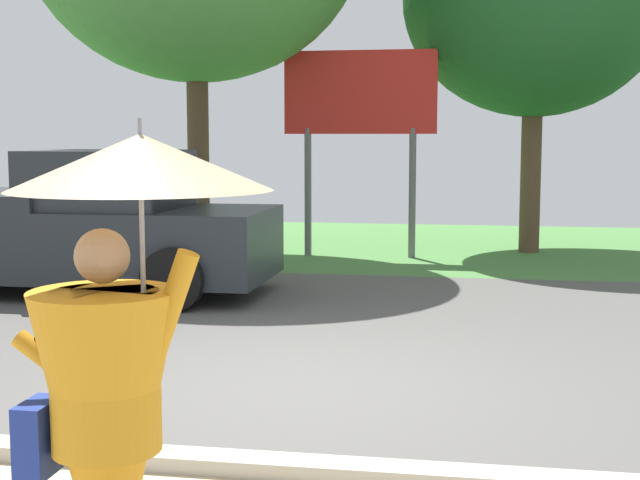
{
  "coord_description": "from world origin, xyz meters",
  "views": [
    {
      "loc": [
        1.41,
        -7.2,
        2.06
      ],
      "look_at": [
        -0.02,
        1.0,
        1.1
      ],
      "focal_mm": 50.6,
      "sensor_mm": 36.0,
      "label": 1
    }
  ],
  "objects": [
    {
      "name": "pickup_truck",
      "position": [
        -3.78,
        3.87,
        0.87
      ],
      "size": [
        5.2,
        2.28,
        1.88
      ],
      "rotation": [
        0.0,
        0.0,
        -0.14
      ],
      "color": "#23282D",
      "rests_on": "ground_plane"
    },
    {
      "name": "monk_pedestrian",
      "position": [
        0.0,
        -3.88,
        1.11
      ],
      "size": [
        1.09,
        1.03,
        2.13
      ],
      "rotation": [
        0.0,
        0.0,
        -0.26
      ],
      "color": "orange",
      "rests_on": "ground_plane"
    },
    {
      "name": "roadside_billboard",
      "position": [
        -0.57,
        8.1,
        2.55
      ],
      "size": [
        2.6,
        0.12,
        3.5
      ],
      "color": "slate",
      "rests_on": "ground_plane"
    },
    {
      "name": "ground_plane",
      "position": [
        0.0,
        2.95,
        -0.05
      ],
      "size": [
        40.0,
        22.0,
        0.2
      ],
      "color": "#565451"
    }
  ]
}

